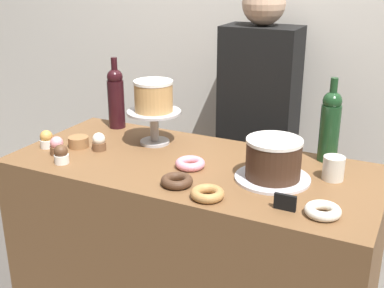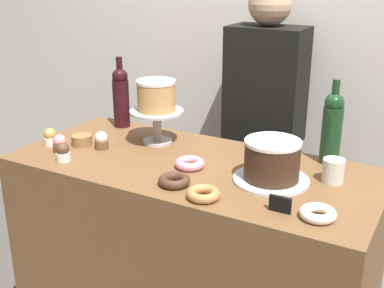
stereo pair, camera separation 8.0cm
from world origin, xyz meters
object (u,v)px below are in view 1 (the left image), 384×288
donut_chocolate (177,181)px  barista_figure (257,140)px  cupcake_vanilla (99,142)px  cupcake_caramel (47,139)px  coffee_cup_ceramic (334,168)px  cake_stand_pedestal (154,121)px  wine_bottle_green (330,125)px  donut_pink (190,163)px  white_layer_cake (154,96)px  price_sign_chalkboard (285,202)px  cupcake_strawberry (57,146)px  cookie_stack (79,142)px  donut_maple (207,194)px  donut_sugar (323,211)px  chocolate_round_cake (274,158)px  wine_bottle_dark_red (116,97)px  cupcake_chocolate (61,155)px

donut_chocolate → barista_figure: (-0.00, 0.86, -0.13)m
cupcake_vanilla → cupcake_caramel: 0.22m
coffee_cup_ceramic → cake_stand_pedestal: bearing=176.8°
wine_bottle_green → donut_pink: 0.55m
white_layer_cake → donut_pink: 0.36m
cake_stand_pedestal → price_sign_chalkboard: bearing=-27.2°
wine_bottle_green → cupcake_strawberry: size_ratio=4.38×
barista_figure → wine_bottle_green: bearing=-43.7°
white_layer_cake → wine_bottle_green: (0.70, 0.13, -0.06)m
cake_stand_pedestal → cookie_stack: size_ratio=2.70×
cupcake_vanilla → cupcake_strawberry: size_ratio=1.00×
cookie_stack → barista_figure: (0.54, 0.71, -0.14)m
donut_maple → donut_sugar: bearing=7.6°
cake_stand_pedestal → donut_maple: cake_stand_pedestal is taller
cookie_stack → barista_figure: size_ratio=0.05×
cake_stand_pedestal → chocolate_round_cake: size_ratio=1.15×
wine_bottle_dark_red → barista_figure: (0.54, 0.42, -0.26)m
cupcake_strawberry → barista_figure: (0.56, 0.82, -0.15)m
cupcake_chocolate → coffee_cup_ceramic: (0.96, 0.31, 0.01)m
donut_maple → cookie_stack: 0.71m
price_sign_chalkboard → white_layer_cake: bearing=152.8°
cupcake_caramel → cupcake_strawberry: 0.10m
donut_maple → barista_figure: size_ratio=0.07×
donut_chocolate → cupcake_chocolate: bearing=-177.8°
donut_chocolate → coffee_cup_ceramic: (0.47, 0.29, 0.03)m
chocolate_round_cake → cake_stand_pedestal: bearing=166.1°
donut_maple → price_sign_chalkboard: (0.25, 0.03, 0.01)m
cake_stand_pedestal → donut_chocolate: bearing=-49.6°
cupcake_vanilla → price_sign_chalkboard: (0.83, -0.17, -0.01)m
cupcake_strawberry → cupcake_caramel: bearing=155.3°
cupcake_caramel → donut_maple: (0.79, -0.13, -0.02)m
cupcake_caramel → donut_pink: size_ratio=0.66×
donut_maple → wine_bottle_green: bearing=61.4°
donut_sugar → donut_pink: same height
white_layer_cake → cupcake_caramel: bearing=-147.1°
cake_stand_pedestal → wine_bottle_green: 0.71m
wine_bottle_green → coffee_cup_ceramic: bearing=-71.6°
cupcake_chocolate → cupcake_strawberry: bearing=139.6°
cupcake_caramel → barista_figure: barista_figure is taller
cupcake_strawberry → cookie_stack: cupcake_strawberry is taller
cupcake_strawberry → donut_pink: bearing=11.9°
donut_pink → coffee_cup_ceramic: (0.50, 0.13, 0.03)m
donut_chocolate → barista_figure: bearing=90.3°
cupcake_strawberry → price_sign_chalkboard: cupcake_strawberry is taller
barista_figure → price_sign_chalkboard: bearing=-65.9°
cupcake_strawberry → donut_pink: size_ratio=0.66×
cupcake_vanilla → cupcake_chocolate: same height
wine_bottle_green → cupcake_caramel: wine_bottle_green is taller
donut_pink → price_sign_chalkboard: (0.41, -0.17, 0.01)m
chocolate_round_cake → cupcake_vanilla: 0.73m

